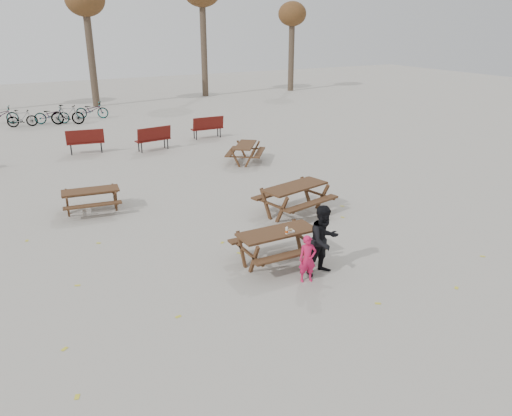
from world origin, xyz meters
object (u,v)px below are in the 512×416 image
soda_bottle (287,231)px  adult (324,240)px  child (307,259)px  picnic_table_far (245,153)px  picnic_table_north (92,201)px  food_tray (290,232)px  picnic_table_east (295,200)px  main_picnic_table (277,239)px

soda_bottle → adult: bearing=-53.9°
child → picnic_table_far: (3.17, 9.04, -0.16)m
picnic_table_north → food_tray: bearing=-51.7°
adult → picnic_table_east: (1.39, 3.34, -0.37)m
child → picnic_table_far: bearing=86.9°
child → picnic_table_north: 7.10m
food_tray → picnic_table_east: 3.17m
picnic_table_north → soda_bottle: bearing=-52.8°
picnic_table_north → adult: bearing=-52.1°
food_tray → picnic_table_far: food_tray is taller
main_picnic_table → picnic_table_far: size_ratio=1.09×
adult → picnic_table_north: bearing=115.0°
food_tray → picnic_table_east: bearing=55.6°
child → picnic_table_east: size_ratio=0.53×
adult → picnic_table_east: size_ratio=0.81×
main_picnic_table → picnic_table_north: main_picnic_table is taller
main_picnic_table → soda_bottle: bearing=-63.6°
food_tray → picnic_table_east: size_ratio=0.09×
soda_bottle → child: size_ratio=0.16×
soda_bottle → child: 0.89m
soda_bottle → adult: size_ratio=0.11×
picnic_table_east → food_tray: bearing=-137.2°
main_picnic_table → child: bearing=-83.4°
child → soda_bottle: bearing=106.9°
main_picnic_table → soda_bottle: size_ratio=10.59×
picnic_table_east → picnic_table_north: picnic_table_east is taller
adult → picnic_table_north: (-3.69, 6.20, -0.45)m
soda_bottle → main_picnic_table: bearing=116.4°
food_tray → picnic_table_north: bearing=121.1°
food_tray → child: 0.92m
child → picnic_table_east: 3.95m
adult → picnic_table_far: size_ratio=0.95×
adult → picnic_table_far: bearing=67.6°
food_tray → picnic_table_far: size_ratio=0.11×
food_tray → soda_bottle: 0.14m
adult → picnic_table_north: 7.23m
picnic_table_east → picnic_table_far: bearing=64.3°
picnic_table_far → child: bearing=-162.5°
main_picnic_table → child: size_ratio=1.73×
food_tray → adult: 0.83m
adult → picnic_table_north: adult is taller
picnic_table_far → picnic_table_north: bearing=149.9°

